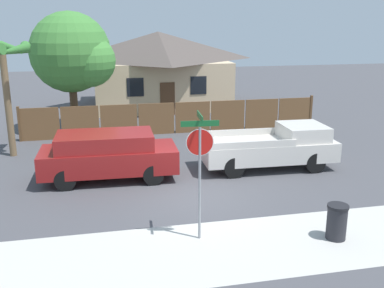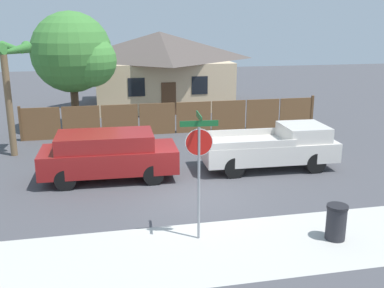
% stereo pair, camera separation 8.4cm
% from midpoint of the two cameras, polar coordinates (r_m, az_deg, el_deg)
% --- Properties ---
extents(ground_plane, '(80.00, 80.00, 0.00)m').
position_cam_midpoint_polar(ground_plane, '(14.99, 0.61, -6.65)').
color(ground_plane, '#47474C').
extents(sidewalk_strip, '(36.00, 3.20, 0.01)m').
position_cam_midpoint_polar(sidewalk_strip, '(11.84, 4.57, -13.07)').
color(sidewalk_strip, beige).
rests_on(sidewalk_strip, ground).
extents(wooden_fence, '(15.16, 0.12, 1.70)m').
position_cam_midpoint_polar(wooden_fence, '(22.97, -2.31, 3.32)').
color(wooden_fence, brown).
rests_on(wooden_fence, ground).
extents(house, '(9.25, 7.77, 4.89)m').
position_cam_midpoint_polar(house, '(30.75, -4.34, 9.67)').
color(house, beige).
rests_on(house, ground).
extents(oak_tree, '(4.25, 4.05, 6.09)m').
position_cam_midpoint_polar(oak_tree, '(23.80, -14.82, 10.95)').
color(oak_tree, brown).
rests_on(oak_tree, ground).
extents(palm_tree, '(2.38, 2.58, 4.79)m').
position_cam_midpoint_polar(palm_tree, '(20.10, -22.99, 9.84)').
color(palm_tree, brown).
rests_on(palm_tree, ground).
extents(red_suv, '(4.93, 2.14, 1.74)m').
position_cam_midpoint_polar(red_suv, '(16.53, -10.74, -1.28)').
color(red_suv, maroon).
rests_on(red_suv, ground).
extents(orange_pickup, '(5.23, 2.15, 1.69)m').
position_cam_midpoint_polar(orange_pickup, '(17.83, 10.14, -0.36)').
color(orange_pickup, silver).
rests_on(orange_pickup, ground).
extents(stop_sign, '(0.98, 0.88, 3.41)m').
position_cam_midpoint_polar(stop_sign, '(11.43, 0.79, -1.43)').
color(stop_sign, gray).
rests_on(stop_sign, ground).
extents(trash_bin, '(0.56, 0.56, 0.97)m').
position_cam_midpoint_polar(trash_bin, '(12.66, 17.72, -9.38)').
color(trash_bin, '#28282D').
rests_on(trash_bin, ground).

